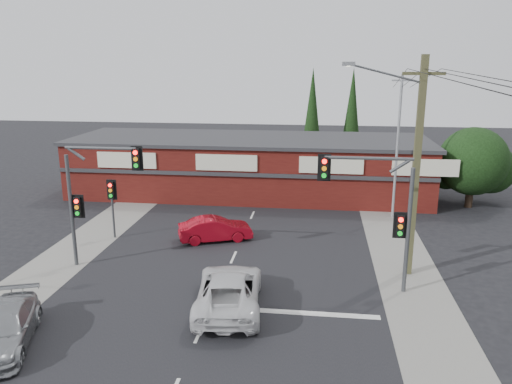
# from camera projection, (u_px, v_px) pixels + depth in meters

# --- Properties ---
(ground) EXTENTS (120.00, 120.00, 0.00)m
(ground) POSITION_uv_depth(u_px,v_px,m) (218.00, 291.00, 21.71)
(ground) COLOR black
(ground) RESTS_ON ground
(road_strip) EXTENTS (14.00, 70.00, 0.01)m
(road_strip) POSITION_uv_depth(u_px,v_px,m) (237.00, 250.00, 26.51)
(road_strip) COLOR black
(road_strip) RESTS_ON ground
(verge_left) EXTENTS (3.00, 70.00, 0.02)m
(verge_left) POSITION_uv_depth(u_px,v_px,m) (85.00, 243.00, 27.54)
(verge_left) COLOR gray
(verge_left) RESTS_ON ground
(verge_right) EXTENTS (3.00, 70.00, 0.02)m
(verge_right) POSITION_uv_depth(u_px,v_px,m) (401.00, 257.00, 25.47)
(verge_right) COLOR gray
(verge_right) RESTS_ON ground
(stop_line) EXTENTS (6.50, 0.35, 0.01)m
(stop_line) POSITION_uv_depth(u_px,v_px,m) (297.00, 313.00, 19.84)
(stop_line) COLOR silver
(stop_line) RESTS_ON ground
(white_suv) EXTENTS (3.10, 5.72, 1.52)m
(white_suv) POSITION_uv_depth(u_px,v_px,m) (229.00, 290.00, 20.10)
(white_suv) COLOR silver
(white_suv) RESTS_ON ground
(silver_suv) EXTENTS (3.28, 4.98, 1.34)m
(silver_suv) POSITION_uv_depth(u_px,v_px,m) (4.00, 328.00, 17.39)
(silver_suv) COLOR #989B9D
(silver_suv) RESTS_ON ground
(red_sedan) EXTENTS (4.28, 2.75, 1.33)m
(red_sedan) POSITION_uv_depth(u_px,v_px,m) (215.00, 229.00, 27.74)
(red_sedan) COLOR maroon
(red_sedan) RESTS_ON ground
(lane_dashes) EXTENTS (0.12, 34.47, 0.01)m
(lane_dashes) POSITION_uv_depth(u_px,v_px,m) (211.00, 308.00, 20.20)
(lane_dashes) COLOR silver
(lane_dashes) RESTS_ON ground
(shop_building) EXTENTS (27.30, 8.40, 4.22)m
(shop_building) POSITION_uv_depth(u_px,v_px,m) (249.00, 165.00, 37.59)
(shop_building) COLOR #46110E
(shop_building) RESTS_ON ground
(tree_cluster) EXTENTS (5.90, 5.10, 5.50)m
(tree_cluster) POSITION_uv_depth(u_px,v_px,m) (474.00, 165.00, 34.01)
(tree_cluster) COLOR #2D2116
(tree_cluster) RESTS_ON ground
(conifer_near) EXTENTS (1.80, 1.80, 9.25)m
(conifer_near) POSITION_uv_depth(u_px,v_px,m) (312.00, 112.00, 42.93)
(conifer_near) COLOR #2D2116
(conifer_near) RESTS_ON ground
(conifer_far) EXTENTS (1.80, 1.80, 9.25)m
(conifer_far) POSITION_uv_depth(u_px,v_px,m) (352.00, 111.00, 44.43)
(conifer_far) COLOR #2D2116
(conifer_far) RESTS_ON ground
(traffic_mast_left) EXTENTS (3.77, 0.27, 5.97)m
(traffic_mast_left) POSITION_uv_depth(u_px,v_px,m) (91.00, 188.00, 23.42)
(traffic_mast_left) COLOR #47494C
(traffic_mast_left) RESTS_ON ground
(traffic_mast_right) EXTENTS (3.96, 0.27, 5.97)m
(traffic_mast_right) POSITION_uv_depth(u_px,v_px,m) (382.00, 203.00, 20.84)
(traffic_mast_right) COLOR #47494C
(traffic_mast_right) RESTS_ON ground
(pedestal_signal) EXTENTS (0.55, 0.27, 3.38)m
(pedestal_signal) POSITION_uv_depth(u_px,v_px,m) (112.00, 197.00, 27.74)
(pedestal_signal) COLOR #47494C
(pedestal_signal) RESTS_ON ground
(utility_pole) EXTENTS (4.38, 0.59, 10.00)m
(utility_pole) POSITION_uv_depth(u_px,v_px,m) (414.00, 161.00, 22.19)
(utility_pole) COLOR #4E4C2B
(utility_pole) RESTS_ON ground
(steel_pole) EXTENTS (1.20, 0.16, 9.00)m
(steel_pole) POSITION_uv_depth(u_px,v_px,m) (397.00, 145.00, 30.94)
(steel_pole) COLOR gray
(steel_pole) RESTS_ON ground
(power_lines) EXTENTS (2.01, 29.00, 1.22)m
(power_lines) POSITION_uv_depth(u_px,v_px,m) (456.00, 82.00, 16.02)
(power_lines) COLOR black
(power_lines) RESTS_ON ground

